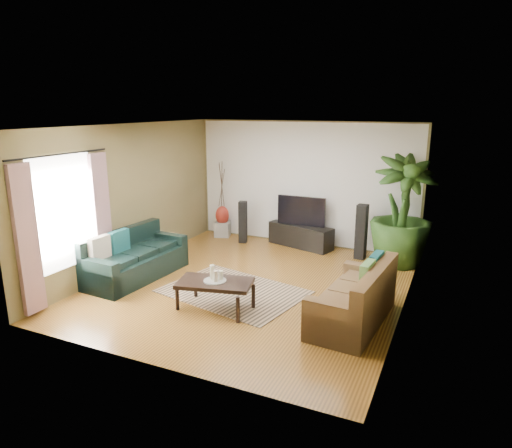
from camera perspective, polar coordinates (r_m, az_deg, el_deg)
The scene contains 28 objects.
floor at distance 7.95m, azimuth -0.60°, elevation -7.68°, with size 5.50×5.50×0.00m, color #9A6727.
ceiling at distance 7.36m, azimuth -0.66°, elevation 12.16°, with size 5.50×5.50×0.00m, color white.
wall_back at distance 10.05m, azimuth 6.06°, elevation 5.00°, with size 5.00×5.00×0.00m, color brown.
wall_front at distance 5.28m, azimuth -13.45°, elevation -4.21°, with size 5.00×5.00×0.00m, color brown.
wall_left at distance 8.88m, azimuth -15.43°, elevation 3.27°, with size 5.50×5.50×0.00m, color brown.
wall_right at distance 6.89m, azimuth 18.54°, elevation -0.14°, with size 5.50×5.50×0.00m, color brown.
backwall_panel at distance 10.04m, azimuth 6.05°, elevation 4.99°, with size 4.90×4.90×0.00m, color white.
window_pane at distance 7.72m, azimuth -22.89°, elevation 1.37°, with size 1.80×1.80×0.00m, color white.
curtain_near at distance 7.28m, azimuth -26.71°, elevation -1.85°, with size 0.08×0.35×2.20m, color gray.
curtain_far at distance 8.25m, azimuth -18.71°, elevation 0.76°, with size 0.08×0.35×2.20m, color gray.
curtain_rod at distance 7.55m, azimuth -23.31°, elevation 8.00°, with size 0.03×0.03×1.90m, color black.
sofa_left at distance 8.45m, azimuth -14.82°, elevation -3.75°, with size 1.97×0.85×0.85m, color black.
sofa_right at distance 6.67m, azimuth 12.03°, elevation -8.57°, with size 1.78×0.80×0.85m, color brown.
area_rug at distance 7.70m, azimuth -2.85°, elevation -8.42°, with size 2.24×1.59×0.01m, color tan.
coffee_table at distance 7.03m, azimuth -5.11°, elevation -8.84°, with size 1.11×0.60×0.45m, color black.
candle_tray at distance 6.94m, azimuth -5.15°, elevation -7.06°, with size 0.34×0.34×0.02m, color gray.
candle_tall at distance 6.95m, azimuth -5.49°, elevation -5.99°, with size 0.07×0.07×0.22m, color beige.
candle_mid at distance 6.85m, azimuth -5.04°, elevation -6.50°, with size 0.07×0.07×0.17m, color beige.
candle_short at distance 6.92m, azimuth -4.42°, elevation -6.39°, with size 0.07×0.07×0.14m, color beige.
tv_stand at distance 10.06m, azimuth 5.60°, elevation -1.46°, with size 1.46×0.44×0.49m, color black.
television at distance 9.92m, azimuth 5.68°, elevation 1.65°, with size 1.07×0.06×0.63m, color black.
speaker_left at distance 10.25m, azimuth -1.65°, elevation 0.24°, with size 0.17×0.19×0.94m, color black.
speaker_right at distance 9.39m, azimuth 13.03°, elevation -0.96°, with size 0.20×0.22×1.11m, color black.
potted_plant at distance 9.13m, azimuth 17.79°, elevation 1.56°, with size 1.19×1.19×2.13m, color #234416.
plant_pot at distance 9.37m, azimuth 17.36°, elevation -3.88°, with size 0.39×0.39×0.31m, color black.
pedestal at distance 10.84m, azimuth -4.21°, elevation -0.63°, with size 0.35×0.35×0.35m, color gray.
vase at distance 10.76m, azimuth -4.24°, elevation 1.08°, with size 0.32×0.32×0.44m, color maroon.
side_table at distance 9.43m, azimuth -10.70°, elevation -2.81°, with size 0.44×0.44×0.47m, color brown.
Camera 1 is at (3.13, -6.66, 3.02)m, focal length 32.00 mm.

